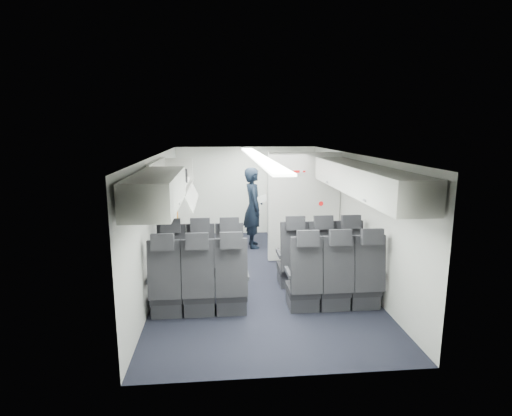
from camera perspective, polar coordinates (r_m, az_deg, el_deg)
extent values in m
cube|color=black|center=(7.25, 0.30, -9.61)|extent=(3.40, 6.00, 0.01)
cube|color=white|center=(6.79, 0.32, 7.65)|extent=(3.40, 6.00, 0.01)
cube|color=silver|center=(9.88, -1.40, 2.49)|extent=(3.40, 0.01, 2.15)
cube|color=silver|center=(4.09, 4.49, -10.32)|extent=(3.40, 0.01, 2.15)
cube|color=silver|center=(6.99, -13.72, -1.49)|extent=(0.01, 6.00, 2.15)
cube|color=silver|center=(7.30, 13.71, -0.95)|extent=(0.01, 6.00, 2.15)
cube|color=white|center=(6.79, 0.31, 7.31)|extent=(0.25, 5.52, 0.03)
cube|color=#27262A|center=(6.74, -11.56, -8.99)|extent=(0.44, 0.46, 0.12)
cube|color=#2D2D33|center=(6.80, -11.51, -10.25)|extent=(0.42, 0.42, 0.22)
cube|color=#27262A|center=(6.40, -11.93, -5.87)|extent=(0.44, 0.20, 0.80)
cube|color=#27262A|center=(6.24, -12.13, -2.50)|extent=(0.30, 0.12, 0.23)
cube|color=#2D2D33|center=(6.65, -13.58, -6.81)|extent=(0.05, 0.40, 0.06)
cube|color=#2D2D33|center=(6.60, -9.78, -6.79)|extent=(0.05, 0.40, 0.06)
cube|color=#27262A|center=(6.71, -7.69, -8.96)|extent=(0.44, 0.46, 0.12)
cube|color=#2D2D33|center=(6.77, -7.66, -10.24)|extent=(0.42, 0.42, 0.22)
cube|color=#27262A|center=(6.36, -7.88, -5.84)|extent=(0.44, 0.20, 0.80)
cube|color=#27262A|center=(6.20, -8.00, -2.44)|extent=(0.30, 0.12, 0.23)
cube|color=#2D2D33|center=(6.60, -9.69, -6.79)|extent=(0.05, 0.40, 0.06)
cube|color=#2D2D33|center=(6.58, -5.84, -6.74)|extent=(0.05, 0.40, 0.06)
cube|color=#27262A|center=(6.70, -3.80, -8.90)|extent=(0.44, 0.46, 0.12)
cube|color=#2D2D33|center=(6.76, -3.78, -10.17)|extent=(0.42, 0.42, 0.22)
cube|color=#27262A|center=(6.35, -3.80, -5.77)|extent=(0.44, 0.20, 0.80)
cube|color=#27262A|center=(6.20, -3.83, -2.36)|extent=(0.30, 0.12, 0.23)
cube|color=#2D2D33|center=(6.58, -5.75, -6.74)|extent=(0.05, 0.40, 0.06)
cube|color=#2D2D33|center=(6.59, -1.90, -6.66)|extent=(0.05, 0.40, 0.06)
cube|color=#27262A|center=(6.81, 5.08, -8.61)|extent=(0.44, 0.46, 0.12)
cube|color=#2D2D33|center=(6.86, 5.06, -9.86)|extent=(0.42, 0.42, 0.22)
cube|color=#27262A|center=(6.46, 5.50, -5.50)|extent=(0.44, 0.20, 0.80)
cube|color=#27262A|center=(6.31, 5.66, -2.15)|extent=(0.30, 0.12, 0.23)
cube|color=#2D2D33|center=(6.65, 3.30, -6.50)|extent=(0.05, 0.40, 0.06)
cube|color=#2D2D33|center=(6.73, 7.03, -6.36)|extent=(0.05, 0.40, 0.06)
cube|color=#27262A|center=(6.90, 8.80, -8.42)|extent=(0.44, 0.46, 0.12)
cube|color=#2D2D33|center=(6.95, 8.76, -9.66)|extent=(0.42, 0.42, 0.22)
cube|color=#27262A|center=(6.56, 9.39, -5.35)|extent=(0.44, 0.20, 0.80)
cube|color=#27262A|center=(6.41, 9.61, -2.05)|extent=(0.30, 0.12, 0.23)
cube|color=#2D2D33|center=(6.73, 7.11, -6.36)|extent=(0.05, 0.40, 0.06)
cube|color=#2D2D33|center=(6.84, 10.73, -6.19)|extent=(0.05, 0.40, 0.06)
cube|color=#27262A|center=(7.02, 12.41, -8.21)|extent=(0.44, 0.46, 0.12)
cube|color=#2D2D33|center=(7.07, 12.35, -9.43)|extent=(0.42, 0.42, 0.22)
cube|color=#27262A|center=(6.68, 13.14, -5.18)|extent=(0.44, 0.20, 0.80)
cube|color=#27262A|center=(6.54, 13.43, -1.94)|extent=(0.30, 0.12, 0.23)
cube|color=#2D2D33|center=(6.84, 10.82, -6.19)|extent=(0.05, 0.40, 0.06)
cube|color=#2D2D33|center=(6.97, 14.31, -6.00)|extent=(0.05, 0.40, 0.06)
cube|color=#27262A|center=(5.91, -12.50, -11.98)|extent=(0.44, 0.46, 0.12)
cube|color=#2D2D33|center=(5.98, -12.43, -13.39)|extent=(0.42, 0.42, 0.22)
cube|color=#27262A|center=(5.55, -12.98, -8.59)|extent=(0.44, 0.20, 0.80)
cube|color=#27262A|center=(5.38, -13.23, -4.76)|extent=(0.30, 0.12, 0.23)
cube|color=#2D2D33|center=(5.82, -14.83, -9.53)|extent=(0.05, 0.40, 0.06)
cube|color=#2D2D33|center=(5.76, -10.45, -9.55)|extent=(0.05, 0.40, 0.06)
cube|color=#27262A|center=(5.87, -8.04, -11.99)|extent=(0.44, 0.46, 0.12)
cube|color=#2D2D33|center=(5.94, -8.00, -13.41)|extent=(0.42, 0.42, 0.22)
cube|color=#27262A|center=(5.50, -8.28, -8.58)|extent=(0.44, 0.20, 0.80)
cube|color=#27262A|center=(5.33, -8.42, -4.71)|extent=(0.30, 0.12, 0.23)
cube|color=#2D2D33|center=(5.76, -10.35, -9.55)|extent=(0.05, 0.40, 0.06)
cube|color=#2D2D33|center=(5.73, -5.91, -9.51)|extent=(0.05, 0.40, 0.06)
cube|color=#27262A|center=(5.87, -3.55, -11.92)|extent=(0.44, 0.46, 0.12)
cube|color=#2D2D33|center=(5.93, -3.54, -13.34)|extent=(0.42, 0.42, 0.22)
cube|color=#27262A|center=(5.50, -3.54, -8.50)|extent=(0.44, 0.20, 0.80)
cube|color=#27262A|center=(5.33, -3.57, -4.63)|extent=(0.30, 0.12, 0.23)
cube|color=#2D2D33|center=(5.73, -5.81, -9.50)|extent=(0.05, 0.40, 0.06)
cube|color=#2D2D33|center=(5.74, -1.36, -9.41)|extent=(0.05, 0.40, 0.06)
cube|color=#27262A|center=(5.98, 6.66, -11.50)|extent=(0.44, 0.46, 0.12)
cube|color=#2D2D33|center=(6.05, 6.62, -12.90)|extent=(0.42, 0.42, 0.22)
cube|color=#27262A|center=(5.62, 7.23, -8.12)|extent=(0.44, 0.20, 0.80)
cube|color=#27262A|center=(5.46, 7.44, -4.32)|extent=(0.30, 0.12, 0.23)
cube|color=#2D2D33|center=(5.81, 4.63, -9.19)|extent=(0.05, 0.40, 0.06)
cube|color=#2D2D33|center=(5.90, 8.90, -8.97)|extent=(0.05, 0.40, 0.06)
cube|color=#27262A|center=(6.09, 10.89, -11.22)|extent=(0.44, 0.46, 0.12)
cube|color=#2D2D33|center=(6.15, 10.83, -12.60)|extent=(0.42, 0.42, 0.22)
cube|color=#27262A|center=(5.73, 11.66, -7.88)|extent=(0.44, 0.20, 0.80)
cube|color=#27262A|center=(5.57, 11.97, -4.15)|extent=(0.30, 0.12, 0.23)
cube|color=#2D2D33|center=(5.90, 8.99, -8.96)|extent=(0.05, 0.40, 0.06)
cube|color=#2D2D33|center=(6.02, 13.10, -8.71)|extent=(0.05, 0.40, 0.06)
cube|color=#27262A|center=(6.22, 14.94, -10.90)|extent=(0.44, 0.46, 0.12)
cube|color=#2D2D33|center=(6.29, 14.87, -12.25)|extent=(0.42, 0.42, 0.22)
cube|color=#27262A|center=(5.88, 15.90, -7.60)|extent=(0.44, 0.20, 0.80)
cube|color=#27262A|center=(5.72, 16.29, -3.96)|extent=(0.30, 0.12, 0.23)
cube|color=#2D2D33|center=(6.03, 13.19, -8.70)|extent=(0.05, 0.40, 0.06)
cube|color=#2D2D33|center=(6.18, 17.11, -8.41)|extent=(0.05, 0.40, 0.06)
cube|color=white|center=(4.85, -13.99, 2.44)|extent=(0.52, 1.80, 0.40)
cylinder|color=slate|center=(4.85, -10.98, 0.64)|extent=(0.04, 0.10, 0.04)
cube|color=#9E9E93|center=(6.60, -11.68, 3.03)|extent=(0.52, 1.70, 0.04)
cube|color=white|center=(6.61, -13.99, 4.69)|extent=(0.06, 1.70, 0.44)
cube|color=white|center=(5.76, -12.64, 3.83)|extent=(0.52, 0.04, 0.40)
cube|color=white|center=(7.40, -11.05, 5.48)|extent=(0.52, 0.04, 0.40)
cube|color=white|center=(6.59, -9.48, 2.14)|extent=(0.21, 1.61, 0.38)
cube|color=white|center=(5.22, 18.05, 2.82)|extent=(0.52, 1.80, 0.40)
cylinder|color=slate|center=(5.15, 15.39, 1.06)|extent=(0.04, 0.10, 0.04)
cube|color=white|center=(6.85, 12.30, 4.99)|extent=(0.52, 1.70, 0.40)
cylinder|color=slate|center=(6.80, 10.23, 3.66)|extent=(0.04, 0.10, 0.04)
cube|color=silver|center=(7.86, 6.86, 0.16)|extent=(1.40, 0.12, 2.13)
cube|color=white|center=(7.66, 6.14, 5.21)|extent=(0.24, 0.01, 0.10)
cube|color=red|center=(7.64, 5.79, 5.21)|extent=(0.13, 0.01, 0.04)
cube|color=red|center=(7.67, 6.89, 5.21)|extent=(0.05, 0.01, 0.03)
cylinder|color=white|center=(7.86, 9.26, 0.64)|extent=(0.11, 0.01, 0.11)
cylinder|color=red|center=(7.85, 9.27, 0.63)|extent=(0.09, 0.01, 0.09)
cube|color=#939399|center=(9.74, 4.31, 1.59)|extent=(0.85, 0.50, 1.90)
cube|color=#3F3F42|center=(9.57, 4.53, -1.33)|extent=(0.80, 0.01, 0.02)
cube|color=#3F3F42|center=(9.48, 4.57, 1.63)|extent=(0.80, 0.01, 0.02)
cube|color=#3F3F42|center=(9.41, 4.62, 4.63)|extent=(0.80, 0.01, 0.02)
cube|color=silver|center=(8.51, -11.80, -0.02)|extent=(0.10, 0.92, 1.86)
cylinder|color=black|center=(8.42, -11.53, 3.33)|extent=(0.03, 0.22, 0.22)
cube|color=gold|center=(8.78, -11.21, 0.69)|extent=(0.02, 0.10, 0.75)
cylinder|color=white|center=(7.72, -12.73, 1.44)|extent=(0.01, 0.11, 0.11)
cylinder|color=red|center=(7.72, -12.66, 1.45)|extent=(0.01, 0.09, 0.09)
imported|color=black|center=(8.73, -0.40, 0.05)|extent=(0.47, 0.67, 1.76)
cube|color=black|center=(6.63, -11.72, 4.42)|extent=(0.44, 0.35, 0.23)
cube|color=white|center=(8.67, 0.88, 1.30)|extent=(0.21, 0.08, 0.15)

